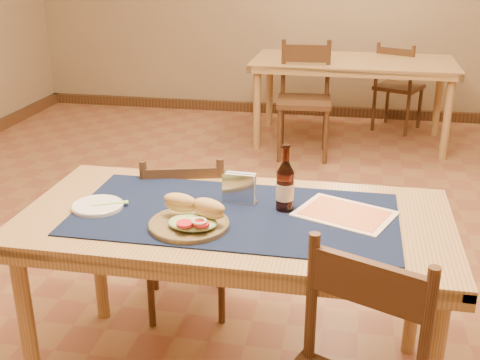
% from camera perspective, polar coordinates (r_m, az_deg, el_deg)
% --- Properties ---
extents(room, '(6.04, 7.04, 2.84)m').
position_cam_1_polar(room, '(2.85, 2.77, 15.52)').
color(room, '#8C5F3D').
rests_on(room, ground).
extents(main_table, '(1.60, 0.80, 0.75)m').
position_cam_1_polar(main_table, '(2.29, -0.48, -5.16)').
color(main_table, '#AC8751').
rests_on(main_table, ground).
extents(placemat, '(1.20, 0.60, 0.01)m').
position_cam_1_polar(placemat, '(2.25, -0.48, -3.21)').
color(placemat, '#101B3C').
rests_on(placemat, main_table).
extents(baseboard, '(6.00, 7.00, 0.10)m').
position_cam_1_polar(baseboard, '(3.27, 2.35, -8.70)').
color(baseboard, '#4A2D1A').
rests_on(baseboard, ground).
extents(back_table, '(1.76, 0.89, 0.75)m').
position_cam_1_polar(back_table, '(5.50, 10.66, 10.29)').
color(back_table, '#AC8751').
rests_on(back_table, ground).
extents(chair_main_far, '(0.48, 0.48, 0.83)m').
position_cam_1_polar(chair_main_far, '(2.86, -5.28, -4.79)').
color(chair_main_far, '#4A2D1A').
rests_on(chair_main_far, ground).
extents(chair_back_near, '(0.47, 0.47, 0.96)m').
position_cam_1_polar(chair_back_near, '(5.12, 6.11, 7.76)').
color(chair_back_near, '#4A2D1A').
rests_on(chair_back_near, ground).
extents(chair_back_far, '(0.52, 0.52, 0.85)m').
position_cam_1_polar(chair_back_far, '(6.00, 14.72, 8.66)').
color(chair_back_far, '#4A2D1A').
rests_on(chair_back_far, ground).
extents(sandwich_plate, '(0.29, 0.29, 0.11)m').
position_cam_1_polar(sandwich_plate, '(2.13, -4.66, -3.76)').
color(sandwich_plate, brown).
rests_on(sandwich_plate, placemat).
extents(side_plate, '(0.19, 0.19, 0.02)m').
position_cam_1_polar(side_plate, '(2.35, -13.35, -2.38)').
color(side_plate, white).
rests_on(side_plate, placemat).
extents(fork, '(0.13, 0.08, 0.00)m').
position_cam_1_polar(fork, '(2.34, -11.96, -2.18)').
color(fork, '#A0DC79').
rests_on(fork, side_plate).
extents(beer_bottle, '(0.07, 0.07, 0.26)m').
position_cam_1_polar(beer_bottle, '(2.25, 4.29, -0.58)').
color(beer_bottle, '#3F150B').
rests_on(beer_bottle, placemat).
extents(napkin_holder, '(0.14, 0.05, 0.12)m').
position_cam_1_polar(napkin_holder, '(2.32, -0.07, -0.84)').
color(napkin_holder, silver).
rests_on(napkin_holder, placemat).
extents(menu_card, '(0.41, 0.36, 0.01)m').
position_cam_1_polar(menu_card, '(2.27, 9.91, -3.14)').
color(menu_card, '#FCDFBE').
rests_on(menu_card, placemat).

